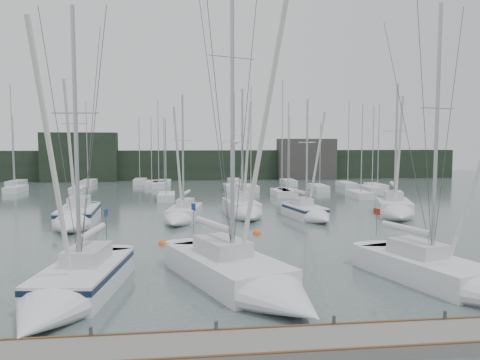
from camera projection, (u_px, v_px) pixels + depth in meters
name	position (u px, v px, depth m)	size (l,w,h in m)	color
ground	(257.00, 298.00, 19.64)	(160.00, 160.00, 0.00)	#4A5A58
dock	(282.00, 345.00, 14.68)	(24.00, 2.00, 0.40)	slate
far_treeline	(202.00, 165.00, 80.79)	(90.00, 4.00, 5.00)	black
far_building_left	(80.00, 157.00, 76.32)	(12.00, 3.00, 8.00)	black
far_building_right	(306.00, 159.00, 80.85)	(10.00, 3.00, 7.00)	#3B3936
mast_forest	(203.00, 187.00, 63.06)	(54.39, 25.46, 14.01)	white
sailboat_near_left	(69.00, 291.00, 18.83)	(4.03, 9.92, 13.16)	white
sailboat_near_center	(253.00, 282.00, 20.02)	(7.05, 11.02, 17.57)	white
sailboat_near_right	(459.00, 280.00, 20.41)	(5.46, 9.61, 13.72)	white
sailboat_mid_a	(75.00, 219.00, 35.87)	(3.30, 8.94, 13.27)	white
sailboat_mid_b	(181.00, 216.00, 37.98)	(3.59, 7.47, 11.13)	white
sailboat_mid_c	(245.00, 210.00, 40.37)	(3.16, 7.66, 11.91)	white
sailboat_mid_d	(311.00, 214.00, 39.13)	(3.54, 6.92, 10.86)	white
sailboat_mid_e	(396.00, 210.00, 40.47)	(5.08, 8.31, 12.46)	white
buoy_a	(163.00, 244.00, 30.00)	(0.54, 0.54, 0.54)	#FA5916
buoy_b	(257.00, 234.00, 33.33)	(0.60, 0.60, 0.60)	#FA5916
buoy_c	(79.00, 246.00, 29.34)	(0.63, 0.63, 0.63)	#FA5916
seagull	(236.00, 142.00, 20.42)	(1.08, 0.48, 0.21)	white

